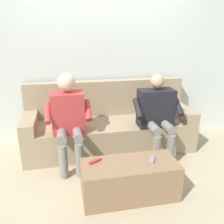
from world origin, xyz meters
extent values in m
plane|color=tan|center=(0.00, 0.60, 0.00)|extent=(8.00, 8.00, 0.00)
cube|color=silver|center=(0.00, -0.54, 1.37)|extent=(5.40, 0.06, 2.74)
cube|color=#9E896B|center=(0.00, 0.00, 0.20)|extent=(1.91, 0.60, 0.40)
cube|color=#9E896B|center=(0.00, -0.38, 0.45)|extent=(2.26, 0.16, 0.91)
cube|color=#9E896B|center=(-1.04, 0.00, 0.28)|extent=(0.18, 0.60, 0.55)
cube|color=#9E896B|center=(1.04, 0.00, 0.28)|extent=(0.18, 0.60, 0.55)
cube|color=#8C6B4C|center=(0.00, 0.98, 0.18)|extent=(0.95, 0.41, 0.37)
cube|color=black|center=(-0.55, 0.18, 0.64)|extent=(0.45, 0.24, 0.48)
sphere|color=tan|center=(-0.55, 0.18, 0.99)|extent=(0.17, 0.17, 0.17)
cylinder|color=gray|center=(-0.64, 0.35, 0.46)|extent=(0.11, 0.33, 0.11)
cylinder|color=gray|center=(-0.46, 0.35, 0.46)|extent=(0.11, 0.33, 0.11)
cylinder|color=gray|center=(-0.64, 0.51, 0.20)|extent=(0.10, 0.10, 0.40)
cylinder|color=gray|center=(-0.46, 0.51, 0.20)|extent=(0.10, 0.10, 0.40)
cylinder|color=black|center=(-0.81, 0.26, 0.68)|extent=(0.08, 0.27, 0.22)
cylinder|color=black|center=(-0.29, 0.26, 0.68)|extent=(0.08, 0.27, 0.22)
cube|color=#B23838|center=(0.55, 0.16, 0.65)|extent=(0.38, 0.28, 0.50)
sphere|color=beige|center=(0.55, 0.16, 1.02)|extent=(0.21, 0.21, 0.21)
cylinder|color=gray|center=(0.46, 0.34, 0.46)|extent=(0.11, 0.37, 0.11)
cylinder|color=gray|center=(0.64, 0.34, 0.46)|extent=(0.11, 0.37, 0.11)
cylinder|color=gray|center=(0.46, 0.53, 0.20)|extent=(0.10, 0.10, 0.40)
cylinder|color=gray|center=(0.64, 0.53, 0.20)|extent=(0.10, 0.10, 0.40)
cylinder|color=#B23838|center=(0.32, 0.24, 0.69)|extent=(0.08, 0.27, 0.22)
cylinder|color=#B23838|center=(0.78, 0.24, 0.69)|extent=(0.08, 0.27, 0.22)
cube|color=gray|center=(-0.23, 0.97, 0.38)|extent=(0.09, 0.13, 0.02)
cube|color=#B73333|center=(0.33, 0.89, 0.38)|extent=(0.13, 0.10, 0.02)
camera|label=1|loc=(0.58, 2.98, 1.62)|focal=39.21mm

